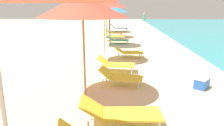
# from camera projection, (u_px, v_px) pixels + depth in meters

# --- Properties ---
(umbrella_third) EXTENTS (2.08, 2.08, 2.63)m
(umbrella_third) POSITION_uv_depth(u_px,v_px,m) (83.00, 6.00, 4.98)
(umbrella_third) COLOR olive
(umbrella_third) RESTS_ON ground
(lounger_third_shoreside) EXTENTS (1.35, 0.77, 0.53)m
(lounger_third_shoreside) POSITION_uv_depth(u_px,v_px,m) (120.00, 76.00, 6.50)
(lounger_third_shoreside) COLOR yellow
(lounger_third_shoreside) RESTS_ON ground
(lounger_third_inland) EXTENTS (1.61, 0.66, 0.57)m
(lounger_third_inland) POSITION_uv_depth(u_px,v_px,m) (120.00, 112.00, 4.26)
(lounger_third_inland) COLOR yellow
(lounger_third_inland) RESTS_ON ground
(umbrella_fourth) EXTENTS (1.81, 1.81, 2.65)m
(umbrella_fourth) POSITION_uv_depth(u_px,v_px,m) (104.00, 3.00, 8.49)
(umbrella_fourth) COLOR silver
(umbrella_fourth) RESTS_ON ground
(lounger_fourth_shoreside) EXTENTS (1.27, 0.70, 0.50)m
(lounger_fourth_shoreside) POSITION_uv_depth(u_px,v_px,m) (129.00, 52.00, 9.90)
(lounger_fourth_shoreside) COLOR yellow
(lounger_fourth_shoreside) RESTS_ON ground
(lounger_fourth_inland) EXTENTS (1.36, 0.70, 0.57)m
(lounger_fourth_inland) POSITION_uv_depth(u_px,v_px,m) (116.00, 64.00, 7.77)
(lounger_fourth_inland) COLOR yellow
(lounger_fourth_inland) RESTS_ON ground
(umbrella_fifth) EXTENTS (2.00, 2.00, 2.40)m
(umbrella_fifth) POSITION_uv_depth(u_px,v_px,m) (110.00, 8.00, 12.07)
(umbrella_fifth) COLOR #4C4C51
(umbrella_fifth) RESTS_ON ground
(lounger_fifth_shoreside) EXTENTS (1.38, 0.68, 0.47)m
(lounger_fifth_shoreside) POSITION_uv_depth(u_px,v_px,m) (118.00, 40.00, 13.61)
(lounger_fifth_shoreside) COLOR #4CA572
(lounger_fifth_shoreside) RESTS_ON ground
(umbrella_sixth) EXTENTS (2.17, 2.17, 2.70)m
(umbrella_sixth) POSITION_uv_depth(u_px,v_px,m) (107.00, 4.00, 15.35)
(umbrella_sixth) COLOR olive
(umbrella_sixth) RESTS_ON ground
(lounger_sixth_shoreside) EXTENTS (1.43, 0.77, 0.52)m
(lounger_sixth_shoreside) POSITION_uv_depth(u_px,v_px,m) (114.00, 32.00, 17.10)
(lounger_sixth_shoreside) COLOR yellow
(lounger_sixth_shoreside) RESTS_ON ground
(lounger_sixth_inland) EXTENTS (1.43, 0.63, 0.55)m
(lounger_sixth_inland) POSITION_uv_depth(u_px,v_px,m) (114.00, 36.00, 14.63)
(lounger_sixth_inland) COLOR yellow
(lounger_sixth_inland) RESTS_ON ground
(umbrella_farthest) EXTENTS (2.08, 2.08, 2.71)m
(umbrella_farthest) POSITION_uv_depth(u_px,v_px,m) (109.00, 4.00, 18.45)
(umbrella_farthest) COLOR #4C4C51
(umbrella_farthest) RESTS_ON ground
(lounger_farthest_shoreside) EXTENTS (1.60, 0.64, 0.66)m
(lounger_farthest_shoreside) POSITION_uv_depth(u_px,v_px,m) (119.00, 28.00, 20.06)
(lounger_farthest_shoreside) COLOR blue
(lounger_farthest_shoreside) RESTS_ON ground
(person_walking_near) EXTENTS (0.31, 0.41, 1.55)m
(person_walking_near) POSITION_uv_depth(u_px,v_px,m) (144.00, 19.00, 23.10)
(person_walking_near) COLOR silver
(person_walking_near) RESTS_ON ground
(cooler_box) EXTENTS (0.52, 0.53, 0.34)m
(cooler_box) POSITION_uv_depth(u_px,v_px,m) (202.00, 83.00, 6.25)
(cooler_box) COLOR #2659B2
(cooler_box) RESTS_ON ground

